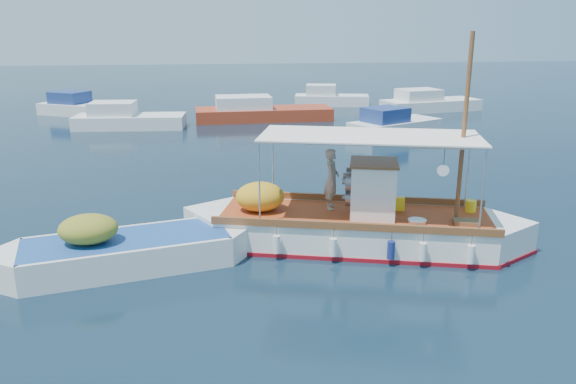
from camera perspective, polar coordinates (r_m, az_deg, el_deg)
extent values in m
plane|color=black|center=(16.39, 4.22, -4.99)|extent=(160.00, 160.00, 0.00)
cube|color=white|center=(16.10, 6.66, -4.14)|extent=(7.87, 4.39, 1.10)
cube|color=white|center=(16.57, -6.38, -3.52)|extent=(2.40, 2.40, 1.10)
cube|color=white|center=(16.48, 19.80, -4.55)|extent=(2.40, 2.40, 1.10)
cube|color=maroon|center=(16.21, 6.63, -5.23)|extent=(7.98, 4.49, 0.18)
cube|color=#A03C18|center=(15.92, 6.73, -2.36)|extent=(7.81, 4.20, 0.06)
cube|color=brown|center=(17.08, 6.84, -0.63)|extent=(7.32, 2.11, 0.20)
cube|color=brown|center=(14.69, 6.63, -3.49)|extent=(7.32, 2.11, 0.20)
cube|color=white|center=(15.69, 8.64, 0.22)|extent=(1.50, 1.57, 1.49)
cube|color=brown|center=(15.49, 8.76, 2.98)|extent=(1.62, 1.69, 0.06)
cylinder|color=slate|center=(15.30, 6.27, 1.06)|extent=(0.34, 0.54, 0.50)
cylinder|color=slate|center=(15.92, 6.34, 1.66)|extent=(0.34, 0.54, 0.50)
cylinder|color=slate|center=(15.76, 6.25, -0.56)|extent=(0.34, 0.54, 0.50)
cylinder|color=brown|center=(15.52, 17.45, 6.08)|extent=(0.15, 0.15, 4.98)
cylinder|color=brown|center=(15.47, 14.41, 4.79)|extent=(1.75, 0.55, 0.08)
cylinder|color=silver|center=(16.86, -1.55, 2.86)|extent=(0.05, 0.05, 2.24)
cylinder|color=silver|center=(14.78, -2.92, 0.87)|extent=(0.05, 0.05, 2.24)
cylinder|color=silver|center=(16.92, 17.81, 2.11)|extent=(0.05, 0.05, 2.24)
cylinder|color=silver|center=(14.84, 19.17, 0.02)|extent=(0.05, 0.05, 2.24)
cube|color=silver|center=(15.34, 8.32, 5.68)|extent=(6.30, 3.87, 0.04)
ellipsoid|color=gold|center=(16.04, -2.87, -0.47)|extent=(1.66, 1.51, 0.84)
cube|color=yellow|center=(16.41, 11.32, -1.19)|extent=(0.29, 0.24, 0.40)
cylinder|color=yellow|center=(16.81, 18.08, -1.38)|extent=(0.37, 0.37, 0.34)
cube|color=brown|center=(15.77, 17.64, -2.94)|extent=(0.74, 0.60, 0.12)
cylinder|color=#B2B2B2|center=(15.45, 12.99, -2.97)|extent=(0.61, 0.61, 0.12)
cylinder|color=white|center=(14.59, 15.49, 2.12)|extent=(0.30, 0.11, 0.30)
cylinder|color=white|center=(14.92, -1.16, -5.32)|extent=(0.25, 0.25, 0.48)
cylinder|color=navy|center=(14.78, 10.42, -5.82)|extent=(0.25, 0.25, 0.48)
cylinder|color=white|center=(15.02, 18.07, -6.02)|extent=(0.25, 0.25, 0.48)
imported|color=#A7998A|center=(16.14, 4.46, 1.34)|extent=(0.60, 0.74, 1.76)
cube|color=white|center=(15.18, -15.97, -6.29)|extent=(5.42, 3.09, 1.00)
cube|color=white|center=(15.25, -25.60, -7.23)|extent=(1.94, 1.94, 1.00)
cube|color=white|center=(15.53, -6.55, -5.20)|extent=(1.94, 1.94, 1.00)
cube|color=#204992|center=(15.01, -16.11, -4.61)|extent=(5.37, 2.87, 0.06)
ellipsoid|color=olive|center=(14.85, -19.64, -3.56)|extent=(1.69, 1.50, 0.73)
cube|color=silver|center=(35.82, -15.72, 6.75)|extent=(6.70, 2.85, 1.00)
cube|color=silver|center=(35.90, -17.37, 8.10)|extent=(2.76, 2.22, 0.80)
cube|color=#A2321B|center=(37.55, -2.48, 7.78)|extent=(8.98, 3.10, 1.00)
cube|color=silver|center=(37.28, -4.56, 9.07)|extent=(3.64, 2.50, 0.80)
cube|color=silver|center=(33.03, 10.81, 6.29)|extent=(5.92, 4.48, 1.00)
cube|color=navy|center=(32.31, 9.85, 7.74)|extent=(2.82, 2.67, 0.80)
cube|color=silver|center=(43.11, 14.29, 8.42)|extent=(7.54, 3.96, 1.00)
cube|color=silver|center=(42.42, 13.15, 9.60)|extent=(3.25, 2.73, 0.80)
cube|color=silver|center=(42.29, -20.29, 7.76)|extent=(6.14, 4.72, 1.00)
cube|color=navy|center=(42.74, -21.30, 8.97)|extent=(2.94, 2.80, 0.80)
cube|color=silver|center=(44.77, 4.46, 9.16)|extent=(5.99, 3.13, 1.00)
cube|color=silver|center=(44.67, 3.37, 10.33)|extent=(2.58, 2.13, 0.80)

